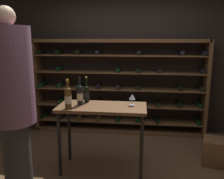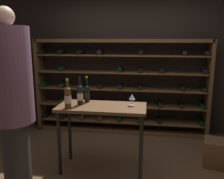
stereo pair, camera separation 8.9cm
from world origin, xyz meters
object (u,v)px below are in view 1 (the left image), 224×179
at_px(wine_rack, 118,88).
at_px(wine_glass_stemmed_left, 132,97).
at_px(tasting_table, 102,114).
at_px(display_cabinet, 8,91).
at_px(person_guest_blue_shirt, 12,100).
at_px(wine_bottle_black_capsule, 80,95).
at_px(wine_bottle_amber_reserve, 87,93).
at_px(wine_bottle_gold_foil, 68,98).
at_px(wine_crate, 221,152).

xyz_separation_m(wine_rack, wine_glass_stemmed_left, (0.30, -1.33, 0.15)).
xyz_separation_m(tasting_table, display_cabinet, (-1.83, 0.92, 0.06)).
bearing_deg(wine_glass_stemmed_left, person_guest_blue_shirt, -145.88).
relative_size(person_guest_blue_shirt, wine_bottle_black_capsule, 5.61).
distance_m(wine_bottle_amber_reserve, wine_bottle_gold_foil, 0.37).
bearing_deg(wine_rack, wine_glass_stemmed_left, -77.20).
bearing_deg(wine_bottle_gold_foil, wine_crate, 13.70).
bearing_deg(tasting_table, wine_bottle_black_capsule, 176.81).
xyz_separation_m(tasting_table, wine_bottle_gold_foil, (-0.40, -0.17, 0.26)).
relative_size(tasting_table, display_cabinet, 0.67).
distance_m(wine_rack, wine_glass_stemmed_left, 1.38).
relative_size(wine_bottle_black_capsule, wine_glass_stemmed_left, 2.41).
distance_m(display_cabinet, wine_bottle_black_capsule, 1.79).
xyz_separation_m(tasting_table, person_guest_blue_shirt, (-0.80, -0.74, 0.36)).
bearing_deg(wine_bottle_black_capsule, display_cabinet, 149.58).
bearing_deg(person_guest_blue_shirt, display_cabinet, 110.91).
bearing_deg(wine_bottle_gold_foil, wine_rack, 72.99).
distance_m(wine_rack, wine_bottle_gold_foil, 1.65).
bearing_deg(wine_crate, wine_bottle_black_capsule, -170.84).
bearing_deg(wine_glass_stemmed_left, wine_bottle_black_capsule, -175.69).
xyz_separation_m(tasting_table, wine_bottle_black_capsule, (-0.29, 0.02, 0.25)).
bearing_deg(wine_crate, display_cabinet, 170.30).
relative_size(tasting_table, wine_glass_stemmed_left, 7.48).
bearing_deg(wine_crate, wine_bottle_amber_reserve, -175.18).
xyz_separation_m(wine_bottle_amber_reserve, wine_bottle_black_capsule, (-0.05, -0.15, 0.01)).
bearing_deg(wine_bottle_gold_foil, tasting_table, 22.95).
bearing_deg(tasting_table, wine_glass_stemmed_left, 9.92).
relative_size(wine_crate, wine_bottle_amber_reserve, 1.36).
distance_m(wine_rack, display_cabinet, 1.97).
bearing_deg(display_cabinet, person_guest_blue_shirt, -58.13).
bearing_deg(tasting_table, wine_bottle_gold_foil, -157.05).
xyz_separation_m(wine_bottle_black_capsule, wine_glass_stemmed_left, (0.68, 0.05, -0.03)).
bearing_deg(wine_bottle_gold_foil, wine_bottle_black_capsule, 60.59).
distance_m(wine_bottle_black_capsule, wine_glass_stemmed_left, 0.68).
bearing_deg(display_cabinet, tasting_table, -26.66).
bearing_deg(wine_bottle_black_capsule, wine_rack, 74.81).
distance_m(display_cabinet, wine_bottle_gold_foil, 1.81).
relative_size(wine_rack, person_guest_blue_shirt, 1.55).
relative_size(wine_rack, wine_glass_stemmed_left, 20.89).
xyz_separation_m(person_guest_blue_shirt, wine_crate, (2.44, 1.06, -0.96)).
distance_m(tasting_table, wine_bottle_gold_foil, 0.50).
relative_size(wine_bottle_amber_reserve, wine_glass_stemmed_left, 2.31).
relative_size(wine_rack, wine_bottle_amber_reserve, 9.03).
height_order(wine_crate, wine_bottle_black_capsule, wine_bottle_black_capsule).
bearing_deg(tasting_table, wine_crate, 11.32).
bearing_deg(wine_crate, wine_bottle_gold_foil, -166.30).
bearing_deg(tasting_table, wine_rack, 86.62).
distance_m(person_guest_blue_shirt, wine_bottle_black_capsule, 0.92).
xyz_separation_m(wine_crate, wine_bottle_gold_foil, (-2.03, -0.50, 0.86)).
xyz_separation_m(wine_crate, wine_bottle_amber_reserve, (-1.87, -0.16, 0.84)).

